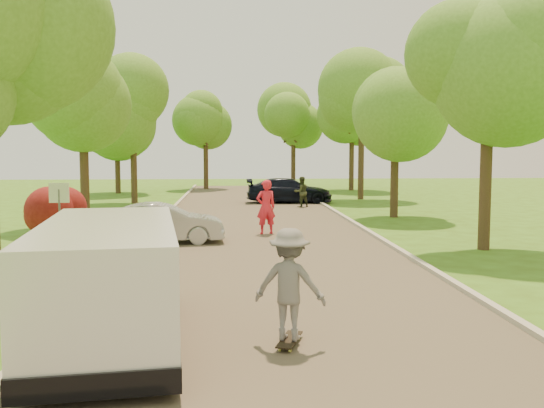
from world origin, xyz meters
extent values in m
plane|color=#3E6117|center=(0.00, 0.00, 0.00)|extent=(100.00, 100.00, 0.00)
cube|color=#4C4438|center=(0.00, 8.00, 0.01)|extent=(8.00, 60.00, 0.01)
cube|color=#B2AD9E|center=(-4.05, 8.00, 0.06)|extent=(0.18, 60.00, 0.12)
cube|color=#B2AD9E|center=(4.05, 8.00, 0.06)|extent=(0.18, 60.00, 0.12)
cylinder|color=#59595E|center=(-5.80, 4.00, 1.00)|extent=(0.06, 0.06, 2.00)
cube|color=white|center=(-5.80, 4.00, 1.90)|extent=(0.55, 0.04, 0.55)
cylinder|color=#382619|center=(-6.30, 5.50, 0.35)|extent=(0.12, 0.12, 0.70)
sphere|color=#590F0F|center=(-6.30, 5.50, 1.10)|extent=(1.70, 1.70, 1.70)
sphere|color=#498023|center=(-5.81, 1.00, 5.67)|extent=(3.45, 3.45, 3.45)
cylinder|color=#382619|center=(-7.00, 12.00, 1.57)|extent=(0.36, 0.36, 3.15)
sphere|color=#498023|center=(-7.00, 12.00, 4.41)|extent=(4.20, 4.20, 4.20)
sphere|color=#498023|center=(-6.37, 12.00, 5.04)|extent=(3.15, 3.15, 3.15)
cylinder|color=#382619|center=(-6.60, 22.00, 1.91)|extent=(0.36, 0.36, 3.83)
sphere|color=#498023|center=(-6.60, 22.00, 5.27)|extent=(4.80, 4.80, 4.80)
sphere|color=#498023|center=(-5.88, 22.00, 5.99)|extent=(3.60, 3.60, 3.60)
cylinder|color=#382619|center=(6.80, 5.00, 1.91)|extent=(0.36, 0.36, 3.83)
sphere|color=#498023|center=(6.80, 5.00, 5.33)|extent=(5.00, 5.00, 5.00)
sphere|color=#498023|center=(7.55, 5.00, 6.08)|extent=(3.75, 3.75, 3.75)
cylinder|color=#382619|center=(6.40, 14.00, 1.69)|extent=(0.36, 0.36, 3.38)
sphere|color=#498023|center=(6.40, 14.00, 4.70)|extent=(4.40, 4.40, 4.40)
sphere|color=#498023|center=(7.06, 14.00, 5.36)|extent=(3.30, 3.30, 3.30)
cylinder|color=#382619|center=(7.00, 24.00, 2.02)|extent=(0.36, 0.36, 4.05)
sphere|color=#498023|center=(7.00, 24.00, 5.61)|extent=(5.20, 5.20, 5.20)
sphere|color=#498023|center=(7.78, 24.00, 6.39)|extent=(3.90, 3.90, 3.90)
cylinder|color=#382619|center=(-9.00, 30.00, 1.80)|extent=(0.36, 0.36, 3.60)
sphere|color=#498023|center=(-9.00, 30.00, 5.10)|extent=(5.00, 5.00, 5.00)
sphere|color=#498023|center=(-8.25, 30.00, 5.85)|extent=(3.75, 3.75, 3.75)
cylinder|color=#382619|center=(8.00, 32.00, 1.91)|extent=(0.36, 0.36, 3.83)
sphere|color=#498023|center=(8.00, 32.00, 5.33)|extent=(5.00, 5.00, 5.00)
sphere|color=#498023|center=(8.75, 32.00, 6.08)|extent=(3.75, 3.75, 3.75)
cylinder|color=#382619|center=(-3.00, 34.00, 1.69)|extent=(0.36, 0.36, 3.38)
sphere|color=#498023|center=(-3.00, 34.00, 4.81)|extent=(4.80, 4.80, 4.80)
sphere|color=#498023|center=(-2.28, 34.00, 5.53)|extent=(3.60, 3.60, 3.60)
cylinder|color=#382619|center=(4.00, 36.00, 1.80)|extent=(0.36, 0.36, 3.60)
sphere|color=#498023|center=(4.00, 36.00, 5.10)|extent=(5.00, 5.00, 5.00)
sphere|color=#498023|center=(4.75, 36.00, 5.85)|extent=(3.75, 3.75, 3.75)
cube|color=silver|center=(-2.96, -3.52, 1.07)|extent=(2.66, 5.35, 1.77)
cube|color=black|center=(-2.96, -3.52, 0.32)|extent=(2.70, 5.46, 0.32)
cube|color=black|center=(-2.99, -3.26, 1.50)|extent=(2.51, 3.87, 0.59)
cylinder|color=black|center=(-3.65, -5.34, 0.35)|extent=(0.34, 0.73, 0.71)
cylinder|color=black|center=(-1.84, -5.11, 0.35)|extent=(0.34, 0.73, 0.71)
cylinder|color=black|center=(-4.08, -1.94, 0.35)|extent=(0.34, 0.73, 0.71)
cylinder|color=black|center=(-2.27, -1.71, 0.35)|extent=(0.34, 0.73, 0.71)
imported|color=#A3A3A7|center=(-3.30, 6.92, 0.67)|extent=(4.14, 1.72, 1.33)
imported|color=black|center=(2.30, 21.61, 0.72)|extent=(4.96, 2.06, 1.43)
cube|color=black|center=(-0.10, -3.81, 0.11)|extent=(0.52, 0.94, 0.02)
cylinder|color=#BFCC4C|center=(0.08, -3.53, 0.05)|extent=(0.05, 0.08, 0.07)
cylinder|color=#BFCC4C|center=(-0.08, -3.48, 0.05)|extent=(0.05, 0.08, 0.07)
cylinder|color=#BFCC4C|center=(-0.12, -4.14, 0.05)|extent=(0.05, 0.08, 0.07)
cylinder|color=#BFCC4C|center=(-0.28, -4.09, 0.05)|extent=(0.05, 0.08, 0.07)
imported|color=slate|center=(-0.10, -3.81, 1.00)|extent=(1.29, 0.97, 1.77)
imported|color=red|center=(0.24, 8.82, 1.00)|extent=(0.83, 0.65, 2.00)
imported|color=#2E351F|center=(2.71, 18.99, 0.82)|extent=(0.97, 0.87, 1.64)
camera|label=1|loc=(-1.00, -13.13, 3.12)|focal=40.00mm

